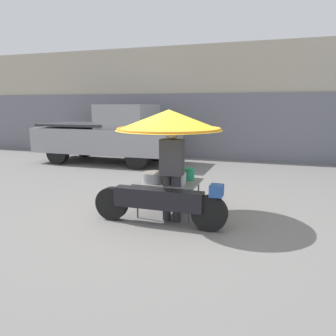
{
  "coord_description": "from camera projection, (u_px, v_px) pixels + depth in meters",
  "views": [
    {
      "loc": [
        1.81,
        -5.11,
        1.96
      ],
      "look_at": [
        0.04,
        0.3,
        0.87
      ],
      "focal_mm": 35.0,
      "sensor_mm": 36.0,
      "label": 1
    }
  ],
  "objects": [
    {
      "name": "vendor_person",
      "position": [
        172.0,
        169.0,
        5.49
      ],
      "size": [
        0.38,
        0.22,
        1.63
      ],
      "color": "#2D2D33",
      "rests_on": "ground"
    },
    {
      "name": "pickup_truck",
      "position": [
        111.0,
        135.0,
        11.25
      ],
      "size": [
        4.86,
        1.97,
        1.99
      ],
      "color": "black",
      "rests_on": "ground"
    },
    {
      "name": "shopfront_building",
      "position": [
        228.0,
        103.0,
        12.69
      ],
      "size": [
        28.0,
        2.06,
        4.12
      ],
      "color": "#B2A893",
      "rests_on": "ground"
    },
    {
      "name": "vendor_motorcycle_cart",
      "position": [
        168.0,
        135.0,
        5.67
      ],
      "size": [
        2.29,
        1.87,
        1.89
      ],
      "color": "black",
      "rests_on": "ground"
    },
    {
      "name": "ground_plane",
      "position": [
        160.0,
        220.0,
        5.69
      ],
      "size": [
        36.0,
        36.0,
        0.0
      ],
      "primitive_type": "plane",
      "color": "slate"
    }
  ]
}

